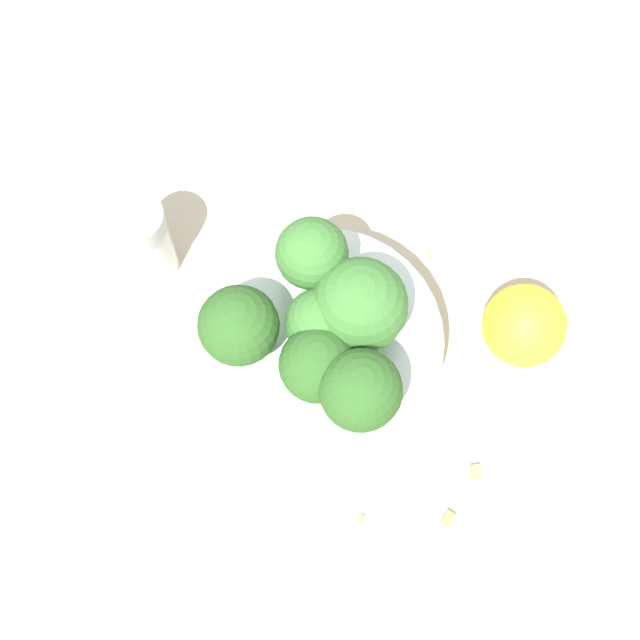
{
  "coord_description": "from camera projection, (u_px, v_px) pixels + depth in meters",
  "views": [
    {
      "loc": [
        -0.07,
        -0.18,
        0.59
      ],
      "look_at": [
        0.0,
        0.0,
        0.09
      ],
      "focal_mm": 50.0,
      "sensor_mm": 36.0,
      "label": 1
    }
  ],
  "objects": [
    {
      "name": "broccoli_floret_5",
      "position": [
        313.0,
        323.0,
        0.55
      ],
      "size": [
        0.04,
        0.04,
        0.05
      ],
      "color": "#7A9E5B",
      "rests_on": "bowl"
    },
    {
      "name": "broccoli_floret_1",
      "position": [
        361.0,
        391.0,
        0.52
      ],
      "size": [
        0.05,
        0.05,
        0.06
      ],
      "color": "#8EB770",
      "rests_on": "bowl"
    },
    {
      "name": "lemon_wedge",
      "position": [
        524.0,
        325.0,
        0.6
      ],
      "size": [
        0.06,
        0.06,
        0.06
      ],
      "primitive_type": "sphere",
      "color": "yellow",
      "rests_on": "ground_plane"
    },
    {
      "name": "pepper_shaker",
      "position": [
        144.0,
        241.0,
        0.61
      ],
      "size": [
        0.04,
        0.04,
        0.08
      ],
      "color": "silver",
      "rests_on": "ground_plane"
    },
    {
      "name": "broccoli_floret_3",
      "position": [
        317.0,
        365.0,
        0.54
      ],
      "size": [
        0.05,
        0.05,
        0.05
      ],
      "color": "#8EB770",
      "rests_on": "bowl"
    },
    {
      "name": "almond_crumb_0",
      "position": [
        430.0,
        253.0,
        0.65
      ],
      "size": [
        0.0,
        0.01,
        0.01
      ],
      "primitive_type": "cube",
      "rotation": [
        0.0,
        0.0,
        4.55
      ],
      "color": "tan",
      "rests_on": "ground_plane"
    },
    {
      "name": "almond_crumb_2",
      "position": [
        449.0,
        518.0,
        0.58
      ],
      "size": [
        0.01,
        0.01,
        0.01
      ],
      "primitive_type": "cube",
      "rotation": [
        0.0,
        0.0,
        0.66
      ],
      "color": "#AD7F4C",
      "rests_on": "ground_plane"
    },
    {
      "name": "bowl",
      "position": [
        320.0,
        351.0,
        0.6
      ],
      "size": [
        0.16,
        0.16,
        0.05
      ],
      "primitive_type": "cylinder",
      "color": "silver",
      "rests_on": "ground_plane"
    },
    {
      "name": "broccoli_floret_0",
      "position": [
        362.0,
        310.0,
        0.54
      ],
      "size": [
        0.06,
        0.06,
        0.06
      ],
      "color": "#8EB770",
      "rests_on": "bowl"
    },
    {
      "name": "almond_crumb_1",
      "position": [
        361.0,
        518.0,
        0.58
      ],
      "size": [
        0.01,
        0.01,
        0.01
      ],
      "primitive_type": "cube",
      "rotation": [
        0.0,
        0.0,
        3.94
      ],
      "color": "#AD7F4C",
      "rests_on": "ground_plane"
    },
    {
      "name": "ground_plane",
      "position": [
        320.0,
        364.0,
        0.62
      ],
      "size": [
        3.0,
        3.0,
        0.0
      ],
      "primitive_type": "plane",
      "color": "beige"
    },
    {
      "name": "broccoli_floret_4",
      "position": [
        312.0,
        254.0,
        0.55
      ],
      "size": [
        0.05,
        0.05,
        0.06
      ],
      "color": "#7A9E5B",
      "rests_on": "bowl"
    },
    {
      "name": "broccoli_floret_2",
      "position": [
        239.0,
        326.0,
        0.54
      ],
      "size": [
        0.05,
        0.05,
        0.06
      ],
      "color": "#8EB770",
      "rests_on": "bowl"
    },
    {
      "name": "almond_crumb_3",
      "position": [
        477.0,
        471.0,
        0.59
      ],
      "size": [
        0.01,
        0.01,
        0.01
      ],
      "primitive_type": "cube",
      "rotation": [
        0.0,
        0.0,
        4.51
      ],
      "color": "tan",
      "rests_on": "ground_plane"
    }
  ]
}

